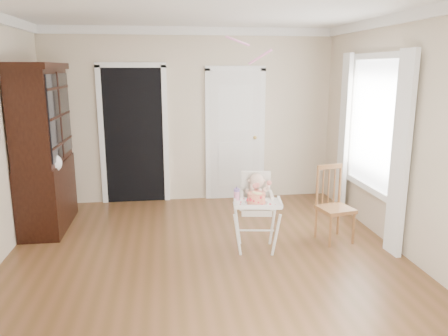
{
  "coord_description": "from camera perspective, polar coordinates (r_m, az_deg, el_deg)",
  "views": [
    {
      "loc": [
        -0.42,
        -4.39,
        2.09
      ],
      "look_at": [
        0.21,
        0.24,
        1.02
      ],
      "focal_mm": 35.0,
      "sensor_mm": 36.0,
      "label": 1
    }
  ],
  "objects": [
    {
      "name": "floor",
      "position": [
        4.88,
        -2.15,
        -12.48
      ],
      "size": [
        5.0,
        5.0,
        0.0
      ],
      "primitive_type": "plane",
      "color": "brown",
      "rests_on": "ground"
    },
    {
      "name": "ceiling",
      "position": [
        4.45,
        -2.47,
        20.75
      ],
      "size": [
        5.0,
        5.0,
        0.0
      ],
      "primitive_type": "plane",
      "rotation": [
        3.14,
        0.0,
        0.0
      ],
      "color": "white",
      "rests_on": "wall_back"
    },
    {
      "name": "wall_back",
      "position": [
        6.94,
        -4.3,
        6.74
      ],
      "size": [
        4.5,
        0.0,
        4.5
      ],
      "primitive_type": "plane",
      "rotation": [
        1.57,
        0.0,
        0.0
      ],
      "color": "beige",
      "rests_on": "floor"
    },
    {
      "name": "wall_right",
      "position": [
        5.19,
        23.31,
        3.64
      ],
      "size": [
        0.0,
        5.0,
        5.0
      ],
      "primitive_type": "plane",
      "rotation": [
        1.57,
        0.0,
        -1.57
      ],
      "color": "beige",
      "rests_on": "floor"
    },
    {
      "name": "crown_molding",
      "position": [
        4.44,
        -2.46,
        19.98
      ],
      "size": [
        4.5,
        5.0,
        0.12
      ],
      "primitive_type": null,
      "color": "white",
      "rests_on": "ceiling"
    },
    {
      "name": "doorway",
      "position": [
        6.96,
        -11.7,
        4.53
      ],
      "size": [
        1.06,
        0.05,
        2.22
      ],
      "color": "black",
      "rests_on": "wall_back"
    },
    {
      "name": "closet_door",
      "position": [
        7.04,
        1.47,
        4.19
      ],
      "size": [
        0.96,
        0.09,
        2.13
      ],
      "color": "white",
      "rests_on": "wall_back"
    },
    {
      "name": "window_right",
      "position": [
        5.86,
        18.68,
        4.33
      ],
      "size": [
        0.13,
        1.84,
        2.3
      ],
      "color": "white",
      "rests_on": "wall_right"
    },
    {
      "name": "high_chair",
      "position": [
        5.06,
        4.24,
        -4.56
      ],
      "size": [
        0.62,
        0.73,
        0.93
      ],
      "rotation": [
        0.0,
        0.0,
        -0.15
      ],
      "color": "white",
      "rests_on": "floor"
    },
    {
      "name": "baby",
      "position": [
        5.05,
        4.27,
        -3.05
      ],
      "size": [
        0.26,
        0.22,
        0.41
      ],
      "rotation": [
        0.0,
        0.0,
        -0.15
      ],
      "color": "beige",
      "rests_on": "high_chair"
    },
    {
      "name": "cake",
      "position": [
        4.79,
        4.25,
        -3.94
      ],
      "size": [
        0.25,
        0.25,
        0.12
      ],
      "color": "silver",
      "rests_on": "high_chair"
    },
    {
      "name": "sippy_cup",
      "position": [
        4.89,
        1.67,
        -3.42
      ],
      "size": [
        0.07,
        0.07,
        0.16
      ],
      "rotation": [
        0.0,
        0.0,
        -0.15
      ],
      "color": "pink",
      "rests_on": "high_chair"
    },
    {
      "name": "china_cabinet",
      "position": [
        6.13,
        -22.49,
        2.43
      ],
      "size": [
        0.57,
        1.28,
        2.16
      ],
      "color": "black",
      "rests_on": "floor"
    },
    {
      "name": "dining_chair",
      "position": [
        5.55,
        14.18,
        -4.87
      ],
      "size": [
        0.45,
        0.45,
        0.93
      ],
      "rotation": [
        0.0,
        0.0,
        0.2
      ],
      "color": "brown",
      "rests_on": "floor"
    },
    {
      "name": "streamer",
      "position": [
        5.66,
        1.73,
        16.27
      ],
      "size": [
        0.24,
        0.45,
        0.15
      ],
      "primitive_type": null,
      "rotation": [
        0.26,
        0.0,
        0.46
      ],
      "color": "#FF93CA",
      "rests_on": "ceiling"
    }
  ]
}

